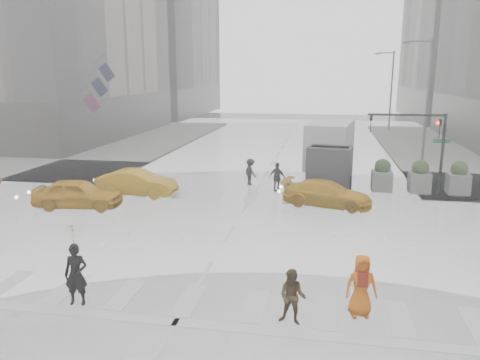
% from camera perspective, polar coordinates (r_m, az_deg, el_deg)
% --- Properties ---
extents(ground, '(120.00, 120.00, 0.00)m').
position_cam_1_polar(ground, '(19.76, -1.28, -6.53)').
color(ground, black).
rests_on(ground, ground).
extents(sidewalk_nw, '(35.00, 35.00, 0.15)m').
position_cam_1_polar(sidewalk_nw, '(43.15, -22.48, 3.25)').
color(sidewalk_nw, gray).
rests_on(sidewalk_nw, ground).
extents(road_markings, '(18.00, 48.00, 0.01)m').
position_cam_1_polar(road_markings, '(19.75, -1.28, -6.51)').
color(road_markings, silver).
rests_on(road_markings, ground).
extents(traffic_signal_pole, '(4.45, 0.42, 4.50)m').
position_cam_1_polar(traffic_signal_pole, '(26.98, 21.52, 4.86)').
color(traffic_signal_pole, black).
rests_on(traffic_signal_pole, ground).
extents(street_lamp_near, '(2.15, 0.22, 9.00)m').
position_cam_1_polar(street_lamp_near, '(36.97, 21.71, 9.48)').
color(street_lamp_near, '#59595B').
rests_on(street_lamp_near, ground).
extents(street_lamp_far, '(2.15, 0.22, 9.00)m').
position_cam_1_polar(street_lamp_far, '(56.71, 17.85, 10.65)').
color(street_lamp_far, '#59595B').
rests_on(street_lamp_far, ground).
extents(planter_west, '(1.10, 1.10, 1.80)m').
position_cam_1_polar(planter_west, '(27.22, 16.92, 0.48)').
color(planter_west, gray).
rests_on(planter_west, ground).
extents(planter_mid, '(1.10, 1.10, 1.80)m').
position_cam_1_polar(planter_mid, '(27.53, 21.05, 0.31)').
color(planter_mid, gray).
rests_on(planter_mid, ground).
extents(planter_east, '(1.10, 1.10, 1.80)m').
position_cam_1_polar(planter_east, '(27.98, 25.08, 0.14)').
color(planter_east, gray).
rests_on(planter_east, ground).
extents(flag_cluster, '(2.87, 3.06, 4.69)m').
position_cam_1_polar(flag_cluster, '(41.31, -17.14, 11.05)').
color(flag_cluster, '#59595B').
rests_on(flag_cluster, ground).
extents(pedestrian_black, '(1.11, 1.13, 2.43)m').
position_cam_1_polar(pedestrian_black, '(14.26, -19.55, -8.40)').
color(pedestrian_black, black).
rests_on(pedestrian_black, ground).
extents(pedestrian_brown, '(0.83, 0.69, 1.54)m').
position_cam_1_polar(pedestrian_brown, '(12.86, 6.41, -13.99)').
color(pedestrian_brown, '#473219').
rests_on(pedestrian_brown, ground).
extents(pedestrian_orange, '(0.95, 0.69, 1.78)m').
position_cam_1_polar(pedestrian_orange, '(13.53, 14.56, -12.34)').
color(pedestrian_orange, orange).
rests_on(pedestrian_orange, ground).
extents(pedestrian_far_a, '(1.17, 0.99, 1.72)m').
position_cam_1_polar(pedestrian_far_a, '(26.28, 4.57, 0.30)').
color(pedestrian_far_a, black).
rests_on(pedestrian_far_a, ground).
extents(pedestrian_far_b, '(1.12, 1.15, 1.60)m').
position_cam_1_polar(pedestrian_far_b, '(28.01, 1.27, 1.00)').
color(pedestrian_far_b, black).
rests_on(pedestrian_far_b, ground).
extents(taxi_front, '(4.51, 2.31, 1.47)m').
position_cam_1_polar(taxi_front, '(24.54, -19.15, -1.59)').
color(taxi_front, '#EEA70C').
rests_on(taxi_front, ground).
extents(taxi_mid, '(4.33, 1.53, 1.42)m').
position_cam_1_polar(taxi_mid, '(26.15, -12.48, -0.36)').
color(taxi_mid, '#EEA70C').
rests_on(taxi_mid, ground).
extents(taxi_rear, '(4.24, 2.61, 1.30)m').
position_cam_1_polar(taxi_rear, '(23.93, 10.56, -1.66)').
color(taxi_rear, '#EEA70C').
rests_on(taxi_rear, ground).
extents(box_truck, '(2.51, 6.69, 3.55)m').
position_cam_1_polar(box_truck, '(29.47, 10.89, 3.54)').
color(box_truck, '#B8B9BB').
rests_on(box_truck, ground).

